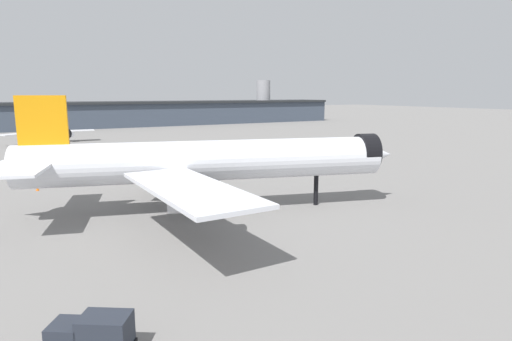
{
  "coord_description": "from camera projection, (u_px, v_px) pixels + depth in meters",
  "views": [
    {
      "loc": [
        -26.27,
        -58.8,
        17.66
      ],
      "look_at": [
        5.98,
        -2.84,
        5.99
      ],
      "focal_mm": 30.15,
      "sensor_mm": 36.0,
      "label": 1
    }
  ],
  "objects": [
    {
      "name": "airliner_far_taxiway",
      "position": [
        50.0,
        132.0,
        151.25
      ],
      "size": [
        31.98,
        35.59,
        9.72
      ],
      "rotation": [
        0.0,
        0.0,
        4.93
      ],
      "color": "white",
      "rests_on": "ground"
    },
    {
      "name": "service_truck_front",
      "position": [
        93.0,
        335.0,
        28.96
      ],
      "size": [
        5.86,
        4.95,
        3.0
      ],
      "rotation": [
        0.0,
        0.0,
        2.56
      ],
      "color": "black",
      "rests_on": "ground"
    },
    {
      "name": "traffic_cone_wingtip",
      "position": [
        178.0,
        171.0,
        96.49
      ],
      "size": [
        0.52,
        0.52,
        0.65
      ],
      "primitive_type": "cone",
      "color": "#F2600C",
      "rests_on": "ground"
    },
    {
      "name": "traffic_cone_near_nose",
      "position": [
        37.0,
        189.0,
        78.79
      ],
      "size": [
        0.61,
        0.61,
        0.76
      ],
      "primitive_type": "cone",
      "color": "#F2600C",
      "rests_on": "ground"
    },
    {
      "name": "terminal_building",
      "position": [
        160.0,
        113.0,
        239.15
      ],
      "size": [
        214.63,
        30.6,
        25.48
      ],
      "rotation": [
        0.0,
        0.0,
        -0.02
      ],
      "color": "#3D4756",
      "rests_on": "ground"
    },
    {
      "name": "airliner_near_gate",
      "position": [
        207.0,
        162.0,
        63.66
      ],
      "size": [
        59.44,
        52.93,
        17.37
      ],
      "rotation": [
        0.0,
        0.0,
        -0.29
      ],
      "color": "silver",
      "rests_on": "ground"
    },
    {
      "name": "ground",
      "position": [
        213.0,
        209.0,
        66.18
      ],
      "size": [
        900.0,
        900.0,
        0.0
      ],
      "primitive_type": "plane",
      "color": "slate"
    }
  ]
}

